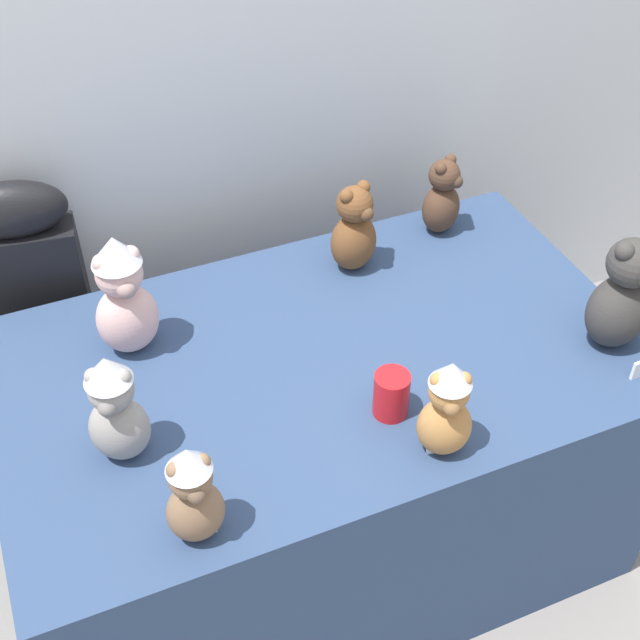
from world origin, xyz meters
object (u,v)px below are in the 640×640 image
object	(u,v)px
teddy_bear_cocoa	(442,198)
teddy_bear_mocha	(193,495)
display_table	(320,457)
teddy_bear_caramel	(447,409)
teddy_bear_blush	(123,296)
party_cup_red	(391,394)
teddy_bear_charcoal	(622,296)
teddy_bear_chestnut	(354,230)
instrument_case	(47,337)
teddy_bear_ash	(115,409)

from	to	relation	value
teddy_bear_cocoa	teddy_bear_mocha	xyz separation A→B (m)	(-0.92, -0.71, 0.02)
display_table	teddy_bear_caramel	distance (m)	0.62
teddy_bear_mocha	teddy_bear_blush	bearing A→B (deg)	89.36
teddy_bear_caramel	teddy_bear_cocoa	distance (m)	0.80
display_table	teddy_bear_cocoa	size ratio (longest dim) A/B	6.70
party_cup_red	teddy_bear_charcoal	bearing A→B (deg)	-0.19
teddy_bear_chestnut	teddy_bear_mocha	bearing A→B (deg)	-153.83
party_cup_red	display_table	bearing A→B (deg)	109.38
teddy_bear_chestnut	teddy_bear_cocoa	world-z (taller)	teddy_bear_chestnut
teddy_bear_cocoa	teddy_bear_blush	distance (m)	0.92
display_table	teddy_bear_mocha	bearing A→B (deg)	-138.69
teddy_bear_mocha	party_cup_red	size ratio (longest dim) A/B	2.27
instrument_case	teddy_bear_charcoal	distance (m)	1.53
instrument_case	teddy_bear_chestnut	bearing A→B (deg)	-11.41
display_table	teddy_bear_mocha	xyz separation A→B (m)	(-0.41, -0.36, 0.49)
teddy_bear_caramel	teddy_bear_blush	size ratio (longest dim) A/B	0.78
teddy_bear_ash	teddy_bear_blush	size ratio (longest dim) A/B	0.86
teddy_bear_ash	instrument_case	bearing A→B (deg)	121.48
display_table	instrument_case	world-z (taller)	instrument_case
teddy_bear_chestnut	teddy_bear_caramel	bearing A→B (deg)	-117.68
teddy_bear_charcoal	teddy_bear_caramel	distance (m)	0.55
instrument_case	teddy_bear_cocoa	size ratio (longest dim) A/B	4.47
teddy_bear_cocoa	party_cup_red	xyz separation A→B (m)	(-0.43, -0.57, -0.05)
teddy_bear_ash	teddy_bear_caramel	bearing A→B (deg)	1.78
teddy_bear_charcoal	teddy_bear_chestnut	bearing A→B (deg)	127.42
teddy_bear_cocoa	teddy_bear_chestnut	bearing A→B (deg)	158.92
teddy_bear_ash	party_cup_red	bearing A→B (deg)	12.50
teddy_bear_cocoa	teddy_bear_mocha	distance (m)	1.16
teddy_bear_mocha	teddy_bear_ash	world-z (taller)	teddy_bear_ash
teddy_bear_charcoal	instrument_case	bearing A→B (deg)	143.50
teddy_bear_blush	party_cup_red	size ratio (longest dim) A/B	2.95
teddy_bear_charcoal	teddy_bear_ash	bearing A→B (deg)	170.43
teddy_bear_mocha	teddy_bear_blush	world-z (taller)	teddy_bear_blush
teddy_bear_chestnut	party_cup_red	distance (m)	0.53
display_table	teddy_bear_charcoal	distance (m)	0.87
instrument_case	teddy_bear_mocha	world-z (taller)	instrument_case
teddy_bear_chestnut	teddy_bear_mocha	distance (m)	0.90
display_table	party_cup_red	size ratio (longest dim) A/B	13.96
display_table	party_cup_red	world-z (taller)	party_cup_red
instrument_case	teddy_bear_blush	size ratio (longest dim) A/B	3.15
teddy_bear_blush	teddy_bear_chestnut	bearing A→B (deg)	2.49
display_table	teddy_bear_mocha	world-z (taller)	teddy_bear_mocha
teddy_bear_chestnut	teddy_bear_mocha	world-z (taller)	teddy_bear_chestnut
teddy_bear_caramel	teddy_bear_mocha	size ratio (longest dim) A/B	1.02
teddy_bear_ash	party_cup_red	world-z (taller)	teddy_bear_ash
display_table	teddy_bear_caramel	bearing A→B (deg)	-70.01
party_cup_red	teddy_bear_ash	bearing A→B (deg)	168.77
party_cup_red	teddy_bear_chestnut	bearing A→B (deg)	74.40
display_table	teddy_bear_chestnut	world-z (taller)	teddy_bear_chestnut
display_table	teddy_bear_ash	world-z (taller)	teddy_bear_ash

